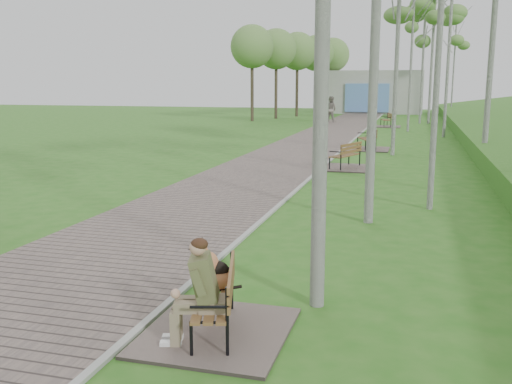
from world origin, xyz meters
TOP-DOWN VIEW (x-y plane):
  - ground at (0.00, 0.00)m, footprint 120.00×120.00m
  - walkway at (-1.75, 21.50)m, footprint 3.50×67.00m
  - kerb at (0.00, 21.50)m, footprint 0.10×67.00m
  - building_north at (-1.50, 50.97)m, footprint 10.00×5.20m
  - bench_main at (0.81, -0.08)m, footprint 1.59×1.77m
  - bench_second at (0.74, 13.26)m, footprint 1.76×1.96m
  - bench_third at (0.96, 19.10)m, footprint 1.84×2.05m
  - bench_far at (1.07, 32.73)m, footprint 1.83×2.03m
  - lamp_post_second at (0.13, 12.33)m, footprint 0.18×0.18m
  - lamp_post_third at (0.10, 34.33)m, footprint 0.17×0.17m
  - pedestrian_near at (-0.43, 42.41)m, footprint 0.63×0.54m
  - pedestrian_far at (-3.04, 35.92)m, footprint 1.07×0.93m
  - birch_far_b at (2.53, 29.27)m, footprint 2.48×2.48m
  - birch_far_c at (3.83, 36.64)m, footprint 2.90×2.90m
  - birch_distant_a at (3.23, 36.65)m, footprint 2.45×2.45m
  - birch_distant_b at (5.84, 46.18)m, footprint 2.29×2.29m

SIDE VIEW (x-z plane):
  - ground at x=0.00m, z-range 0.00..0.00m
  - walkway at x=-1.75m, z-range 0.00..0.04m
  - kerb at x=0.00m, z-range 0.00..0.05m
  - bench_second at x=0.74m, z-range -0.34..0.74m
  - bench_far at x=1.07m, z-range -0.35..0.77m
  - bench_third at x=0.96m, z-range -0.36..0.78m
  - bench_main at x=0.81m, z-range -0.31..1.08m
  - pedestrian_near at x=-0.43m, z-range 0.00..1.47m
  - pedestrian_far at x=-3.04m, z-range 0.00..1.89m
  - building_north at x=-1.50m, z-range -0.01..3.99m
  - lamp_post_third at x=0.10m, z-range -0.14..4.27m
  - lamp_post_second at x=0.13m, z-range -0.15..4.41m
  - birch_distant_a at x=3.23m, z-range 2.46..11.09m
  - birch_far_b at x=2.53m, z-range 2.63..11.86m
  - birch_distant_b at x=5.84m, z-range 2.73..12.29m
  - birch_far_c at x=3.83m, z-range 2.76..12.42m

